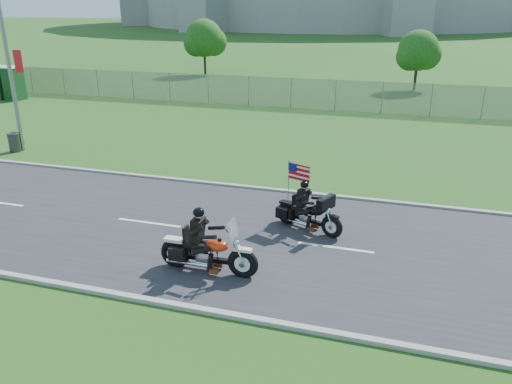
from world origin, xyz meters
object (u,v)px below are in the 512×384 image
(porta_toilet_a, at_px, (14,84))
(motorcycle_follow, at_px, (309,214))
(motorcycle_lead, at_px, (207,253))
(trash_can, at_px, (14,143))
(streetlight, at_px, (7,27))

(porta_toilet_a, xyz_separation_m, motorcycle_follow, (24.99, -16.00, -0.60))
(porta_toilet_a, bearing_deg, motorcycle_lead, -40.07)
(porta_toilet_a, distance_m, motorcycle_lead, 30.00)
(porta_toilet_a, height_order, motorcycle_follow, porta_toilet_a)
(motorcycle_follow, relative_size, trash_can, 2.62)
(porta_toilet_a, xyz_separation_m, trash_can, (9.82, -11.31, -0.71))
(motorcycle_lead, bearing_deg, trash_can, 148.68)
(streetlight, relative_size, porta_toilet_a, 4.35)
(streetlight, bearing_deg, trash_can, -110.84)
(porta_toilet_a, distance_m, trash_can, 15.00)
(motorcycle_lead, xyz_separation_m, motorcycle_follow, (2.04, 3.31, -0.03))
(porta_toilet_a, bearing_deg, streetlight, -47.09)
(motorcycle_lead, distance_m, trash_can, 15.38)
(porta_toilet_a, xyz_separation_m, motorcycle_lead, (22.95, -19.31, -0.57))
(motorcycle_follow, bearing_deg, streetlight, -177.33)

